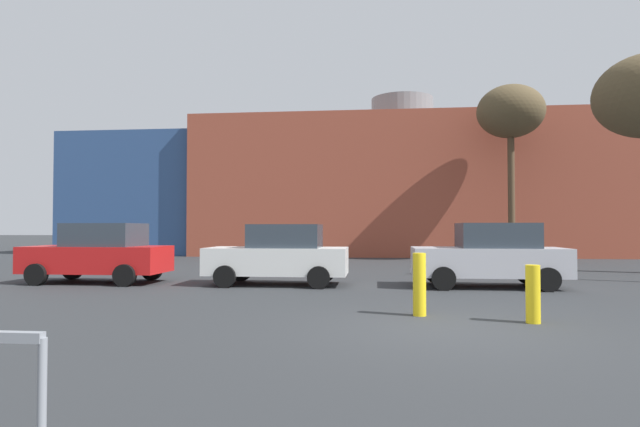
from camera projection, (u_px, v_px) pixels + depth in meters
ground_plane at (443, 329)px, 8.35m from camera, size 200.00×200.00×0.00m
building_backdrop at (403, 192)px, 34.02m from camera, size 41.46×12.00×10.06m
parked_car_0 at (99, 253)px, 15.34m from camera, size 4.03×1.98×1.75m
parked_car_1 at (280, 255)px, 14.78m from camera, size 3.96×1.94×1.71m
parked_car_2 at (490, 255)px, 14.18m from camera, size 4.03×1.98×1.75m
bare_tree_0 at (511, 113)px, 25.44m from camera, size 3.22×3.22×8.59m
bollard_yellow_0 at (533, 294)px, 8.84m from camera, size 0.24×0.24×0.98m
bollard_yellow_1 at (419, 284)px, 9.58m from camera, size 0.24×0.24×1.15m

